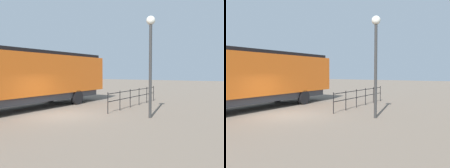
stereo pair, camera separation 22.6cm
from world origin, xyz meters
The scene contains 4 objects.
ground_plane centered at (0.00, 0.00, 0.00)m, with size 120.00×120.00×0.00m, color #756656.
locomotive centered at (-3.61, -1.26, 2.24)m, with size 3.17×18.87×3.96m.
lamp_post centered at (4.76, 1.91, 3.84)m, with size 0.48×0.48×5.55m.
platform_fence centered at (2.08, 5.62, 0.82)m, with size 0.05×7.62×1.30m.
Camera 1 is at (9.74, -10.60, 2.54)m, focal length 39.15 mm.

